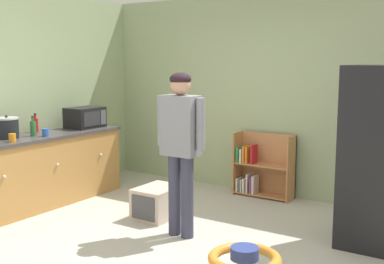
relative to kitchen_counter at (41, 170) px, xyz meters
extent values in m
plane|color=#B8B5A6|center=(2.20, -0.22, -0.45)|extent=(12.00, 12.00, 0.00)
cube|color=#9FB286|center=(2.20, 2.11, 0.90)|extent=(5.20, 0.06, 2.70)
cube|color=#A1B586|center=(-0.43, 0.58, 0.90)|extent=(0.06, 2.99, 2.70)
cube|color=#B78042|center=(0.00, 0.00, -0.02)|extent=(0.60, 2.26, 0.86)
cube|color=#433F3F|center=(0.00, 0.00, 0.43)|extent=(0.64, 2.30, 0.04)
sphere|color=silver|center=(0.31, -0.75, 0.11)|extent=(0.04, 0.04, 0.04)
sphere|color=silver|center=(0.31, 0.00, 0.11)|extent=(0.04, 0.04, 0.04)
sphere|color=silver|center=(0.31, 0.75, 0.11)|extent=(0.04, 0.04, 0.04)
cube|color=black|center=(3.90, 0.91, 0.44)|extent=(0.70, 0.68, 1.78)
cylinder|color=silver|center=(3.53, 0.74, 0.53)|extent=(0.02, 0.02, 0.50)
cube|color=#333333|center=(3.54, 0.91, 0.83)|extent=(0.01, 0.67, 0.01)
cube|color=#BA7C49|center=(1.80, 1.89, -0.03)|extent=(0.02, 0.28, 0.85)
cube|color=#BA7C49|center=(2.58, 1.89, -0.03)|extent=(0.02, 0.28, 0.85)
cube|color=#BB7D4E|center=(2.19, 2.02, -0.03)|extent=(0.80, 0.02, 0.85)
cube|color=#BA7C49|center=(2.19, 1.89, -0.42)|extent=(0.76, 0.24, 0.02)
cube|color=#BA7C49|center=(2.19, 1.89, -0.02)|extent=(0.76, 0.24, 0.02)
cube|color=silver|center=(1.84, 1.86, -0.32)|extent=(0.03, 0.17, 0.18)
cube|color=#2A8B4B|center=(1.84, 1.86, 0.09)|extent=(0.03, 0.17, 0.20)
cube|color=silver|center=(1.90, 1.86, -0.32)|extent=(0.02, 0.17, 0.17)
cube|color=beige|center=(1.89, 1.86, 0.08)|extent=(0.03, 0.17, 0.18)
cube|color=beige|center=(1.94, 1.86, -0.32)|extent=(0.03, 0.17, 0.19)
cube|color=orange|center=(1.93, 1.86, 0.11)|extent=(0.02, 0.17, 0.23)
cube|color=beige|center=(1.99, 1.86, -0.28)|extent=(0.02, 0.17, 0.26)
cube|color=orange|center=(1.98, 1.86, 0.11)|extent=(0.03, 0.17, 0.23)
cube|color=#913F91|center=(2.05, 1.86, -0.31)|extent=(0.02, 0.17, 0.21)
cube|color=red|center=(2.06, 1.86, 0.12)|extent=(0.03, 0.17, 0.25)
cube|color=beige|center=(2.08, 1.86, -0.29)|extent=(0.03, 0.17, 0.24)
cylinder|color=#39394F|center=(2.03, 0.05, -0.02)|extent=(0.13, 0.13, 0.86)
cylinder|color=#39394F|center=(2.19, 0.05, -0.02)|extent=(0.13, 0.13, 0.86)
cube|color=gray|center=(2.11, 0.05, 0.72)|extent=(0.38, 0.22, 0.61)
cylinder|color=gray|center=(1.87, 0.05, 0.75)|extent=(0.09, 0.09, 0.52)
cylinder|color=gray|center=(2.35, 0.05, 0.75)|extent=(0.09, 0.09, 0.52)
sphere|color=tan|center=(2.11, 0.05, 1.13)|extent=(0.21, 0.21, 0.21)
ellipsoid|color=black|center=(2.11, 0.05, 1.18)|extent=(0.22, 0.22, 0.14)
torus|color=orange|center=(3.19, -0.59, -0.23)|extent=(0.60, 0.60, 0.08)
cylinder|color=navy|center=(3.19, -0.59, -0.18)|extent=(0.23, 0.23, 0.10)
cylinder|color=silver|center=(3.08, -0.40, -0.32)|extent=(0.02, 0.02, 0.18)
cube|color=beige|center=(1.54, 0.41, -0.27)|extent=(0.42, 0.54, 0.36)
cube|color=#424247|center=(1.54, 0.14, -0.27)|extent=(0.32, 0.01, 0.27)
cube|color=black|center=(0.01, 0.78, 0.59)|extent=(0.36, 0.48, 0.28)
cube|color=#2D2D33|center=(0.19, 0.74, 0.59)|extent=(0.01, 0.31, 0.20)
cube|color=#515156|center=(0.19, 0.95, 0.59)|extent=(0.01, 0.10, 0.20)
cylinder|color=black|center=(-0.09, -0.39, 0.56)|extent=(0.27, 0.27, 0.23)
cylinder|color=silver|center=(-0.09, -0.39, 0.69)|extent=(0.28, 0.28, 0.02)
sphere|color=black|center=(-0.09, -0.39, 0.71)|extent=(0.03, 0.03, 0.03)
cylinder|color=red|center=(-0.20, 0.11, 0.54)|extent=(0.07, 0.07, 0.18)
cylinder|color=red|center=(-0.20, 0.11, 0.65)|extent=(0.03, 0.03, 0.05)
cylinder|color=black|center=(-0.20, 0.11, 0.69)|extent=(0.04, 0.04, 0.02)
cylinder|color=#33753D|center=(0.02, -0.10, 0.54)|extent=(0.07, 0.07, 0.18)
cylinder|color=#33753D|center=(0.02, -0.10, 0.65)|extent=(0.03, 0.03, 0.05)
cylinder|color=black|center=(0.02, -0.10, 0.69)|extent=(0.04, 0.04, 0.02)
cylinder|color=blue|center=(0.17, -0.04, 0.50)|extent=(0.08, 0.08, 0.09)
cylinder|color=orange|center=(0.18, -0.52, 0.50)|extent=(0.08, 0.08, 0.09)
camera|label=1|loc=(4.95, -4.03, 1.39)|focal=46.26mm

